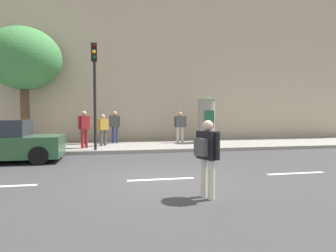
{
  "coord_description": "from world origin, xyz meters",
  "views": [
    {
      "loc": [
        -1.28,
        -7.58,
        1.8
      ],
      "look_at": [
        0.58,
        2.0,
        1.33
      ],
      "focal_mm": 31.17,
      "sensor_mm": 36.0,
      "label": 1
    }
  ],
  "objects_px": {
    "pedestrian_in_red_top": "(180,124)",
    "pedestrian_in_light_jacket": "(103,127)",
    "traffic_light": "(94,79)",
    "pedestrian_tallest": "(115,124)",
    "pedestrian_with_backpack": "(207,152)",
    "poster_column": "(206,119)",
    "street_tree": "(24,59)",
    "pedestrian_with_bag": "(84,125)",
    "pedestrian_near_pole": "(84,126)"
  },
  "relations": [
    {
      "from": "street_tree",
      "to": "pedestrian_in_light_jacket",
      "type": "bearing_deg",
      "value": -21.04
    },
    {
      "from": "pedestrian_with_bag",
      "to": "pedestrian_tallest",
      "type": "xyz_separation_m",
      "value": [
        1.57,
        0.19,
        0.02
      ]
    },
    {
      "from": "traffic_light",
      "to": "pedestrian_in_red_top",
      "type": "distance_m",
      "value": 5.38
    },
    {
      "from": "poster_column",
      "to": "pedestrian_near_pole",
      "type": "height_order",
      "value": "poster_column"
    },
    {
      "from": "pedestrian_with_backpack",
      "to": "pedestrian_in_light_jacket",
      "type": "xyz_separation_m",
      "value": [
        -2.35,
        8.81,
        0.08
      ]
    },
    {
      "from": "pedestrian_in_light_jacket",
      "to": "pedestrian_tallest",
      "type": "xyz_separation_m",
      "value": [
        0.59,
        1.13,
        0.1
      ]
    },
    {
      "from": "street_tree",
      "to": "pedestrian_in_light_jacket",
      "type": "distance_m",
      "value": 5.43
    },
    {
      "from": "poster_column",
      "to": "street_tree",
      "type": "height_order",
      "value": "street_tree"
    },
    {
      "from": "pedestrian_with_backpack",
      "to": "pedestrian_in_red_top",
      "type": "distance_m",
      "value": 9.71
    },
    {
      "from": "traffic_light",
      "to": "pedestrian_in_red_top",
      "type": "relative_size",
      "value": 2.75
    },
    {
      "from": "poster_column",
      "to": "pedestrian_with_backpack",
      "type": "xyz_separation_m",
      "value": [
        -3.1,
        -9.35,
        -0.46
      ]
    },
    {
      "from": "traffic_light",
      "to": "pedestrian_with_bag",
      "type": "distance_m",
      "value": 3.42
    },
    {
      "from": "pedestrian_with_backpack",
      "to": "pedestrian_in_red_top",
      "type": "height_order",
      "value": "pedestrian_in_red_top"
    },
    {
      "from": "poster_column",
      "to": "pedestrian_near_pole",
      "type": "distance_m",
      "value": 6.42
    },
    {
      "from": "pedestrian_with_bag",
      "to": "traffic_light",
      "type": "bearing_deg",
      "value": -75.01
    },
    {
      "from": "traffic_light",
      "to": "street_tree",
      "type": "bearing_deg",
      "value": 138.59
    },
    {
      "from": "traffic_light",
      "to": "poster_column",
      "type": "relative_size",
      "value": 1.8
    },
    {
      "from": "pedestrian_near_pole",
      "to": "pedestrian_in_red_top",
      "type": "xyz_separation_m",
      "value": [
        4.88,
        1.5,
        -0.03
      ]
    },
    {
      "from": "street_tree",
      "to": "pedestrian_near_pole",
      "type": "height_order",
      "value": "street_tree"
    },
    {
      "from": "pedestrian_in_red_top",
      "to": "pedestrian_tallest",
      "type": "bearing_deg",
      "value": 173.67
    },
    {
      "from": "pedestrian_in_red_top",
      "to": "pedestrian_in_light_jacket",
      "type": "xyz_separation_m",
      "value": [
        -4.05,
        -0.74,
        -0.08
      ]
    },
    {
      "from": "traffic_light",
      "to": "pedestrian_tallest",
      "type": "bearing_deg",
      "value": 73.01
    },
    {
      "from": "traffic_light",
      "to": "pedestrian_in_light_jacket",
      "type": "xyz_separation_m",
      "value": [
        0.28,
        1.71,
        -2.14
      ]
    },
    {
      "from": "pedestrian_with_bag",
      "to": "pedestrian_tallest",
      "type": "bearing_deg",
      "value": 7.04
    },
    {
      "from": "street_tree",
      "to": "pedestrian_in_light_jacket",
      "type": "xyz_separation_m",
      "value": [
        3.93,
        -1.51,
        -3.42
      ]
    },
    {
      "from": "street_tree",
      "to": "pedestrian_tallest",
      "type": "xyz_separation_m",
      "value": [
        4.51,
        -0.39,
        -3.32
      ]
    },
    {
      "from": "poster_column",
      "to": "pedestrian_tallest",
      "type": "relative_size",
      "value": 1.49
    },
    {
      "from": "poster_column",
      "to": "traffic_light",
      "type": "bearing_deg",
      "value": -158.67
    },
    {
      "from": "poster_column",
      "to": "pedestrian_with_bag",
      "type": "xyz_separation_m",
      "value": [
        -6.44,
        0.4,
        -0.29
      ]
    },
    {
      "from": "pedestrian_in_red_top",
      "to": "pedestrian_tallest",
      "type": "height_order",
      "value": "pedestrian_tallest"
    },
    {
      "from": "traffic_light",
      "to": "pedestrian_with_bag",
      "type": "xyz_separation_m",
      "value": [
        -0.71,
        2.64,
        -2.05
      ]
    },
    {
      "from": "street_tree",
      "to": "pedestrian_with_bag",
      "type": "xyz_separation_m",
      "value": [
        2.94,
        -0.58,
        -3.34
      ]
    },
    {
      "from": "pedestrian_tallest",
      "to": "traffic_light",
      "type": "bearing_deg",
      "value": -106.99
    },
    {
      "from": "pedestrian_with_backpack",
      "to": "pedestrian_in_red_top",
      "type": "xyz_separation_m",
      "value": [
        1.7,
        9.55,
        0.15
      ]
    },
    {
      "from": "traffic_light",
      "to": "pedestrian_in_red_top",
      "type": "xyz_separation_m",
      "value": [
        4.33,
        2.45,
        -2.06
      ]
    },
    {
      "from": "pedestrian_with_bag",
      "to": "pedestrian_tallest",
      "type": "distance_m",
      "value": 1.58
    },
    {
      "from": "street_tree",
      "to": "pedestrian_tallest",
      "type": "distance_m",
      "value": 5.62
    },
    {
      "from": "pedestrian_with_backpack",
      "to": "pedestrian_in_red_top",
      "type": "relative_size",
      "value": 0.99
    },
    {
      "from": "pedestrian_with_backpack",
      "to": "pedestrian_tallest",
      "type": "bearing_deg",
      "value": 100.08
    },
    {
      "from": "traffic_light",
      "to": "street_tree",
      "type": "height_order",
      "value": "street_tree"
    },
    {
      "from": "pedestrian_in_light_jacket",
      "to": "pedestrian_in_red_top",
      "type": "bearing_deg",
      "value": 10.36
    },
    {
      "from": "traffic_light",
      "to": "pedestrian_in_red_top",
      "type": "bearing_deg",
      "value": 29.47
    },
    {
      "from": "pedestrian_in_red_top",
      "to": "poster_column",
      "type": "bearing_deg",
      "value": -8.42
    },
    {
      "from": "pedestrian_tallest",
      "to": "pedestrian_in_red_top",
      "type": "bearing_deg",
      "value": -6.33
    },
    {
      "from": "pedestrian_near_pole",
      "to": "pedestrian_with_bag",
      "type": "distance_m",
      "value": 1.7
    },
    {
      "from": "traffic_light",
      "to": "pedestrian_with_bag",
      "type": "bearing_deg",
      "value": 104.99
    },
    {
      "from": "traffic_light",
      "to": "pedestrian_near_pole",
      "type": "relative_size",
      "value": 2.66
    },
    {
      "from": "pedestrian_with_backpack",
      "to": "pedestrian_near_pole",
      "type": "bearing_deg",
      "value": 111.54
    },
    {
      "from": "pedestrian_tallest",
      "to": "pedestrian_in_light_jacket",
      "type": "bearing_deg",
      "value": -117.48
    },
    {
      "from": "pedestrian_in_light_jacket",
      "to": "pedestrian_tallest",
      "type": "relative_size",
      "value": 0.91
    }
  ]
}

